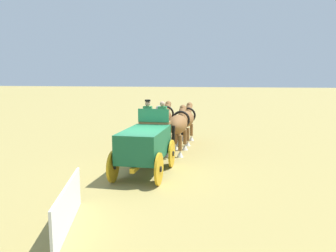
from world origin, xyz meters
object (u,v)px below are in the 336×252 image
Objects in this scene: draft_horse_lead_near at (163,118)px; draft_horse_lead_off at (186,119)px; show_wagon at (146,143)px; draft_horse_rear_near at (152,126)px; draft_horse_rear_off at (178,125)px.

draft_horse_lead_off is (-0.00, -1.30, -0.06)m from draft_horse_lead_near.
draft_horse_rear_near is (3.66, 0.62, 0.14)m from show_wagon.
draft_horse_rear_off is at bearing -10.56° from show_wagon.
draft_horse_lead_near is 0.95× the size of draft_horse_lead_off.
draft_horse_lead_near is at bearing 89.84° from draft_horse_lead_off.
show_wagon reaches higher than draft_horse_rear_off.
draft_horse_rear_near is 0.98× the size of draft_horse_lead_off.
draft_horse_rear_near is 2.60m from draft_horse_lead_near.
draft_horse_lead_near is at bearing 5.44° from show_wagon.
draft_horse_lead_off reaches higher than draft_horse_rear_near.
draft_horse_lead_off is (2.59, -1.32, 0.01)m from draft_horse_rear_near.
show_wagon reaches higher than draft_horse_lead_off.
draft_horse_rear_near is 0.98× the size of draft_horse_rear_off.
draft_horse_rear_off is 2.90m from draft_horse_lead_near.
draft_horse_rear_off reaches higher than draft_horse_lead_off.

